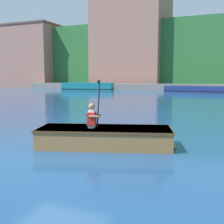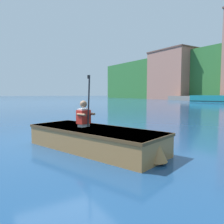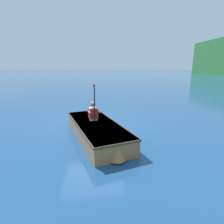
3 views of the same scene
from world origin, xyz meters
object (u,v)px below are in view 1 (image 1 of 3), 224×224
moored_boat_dock_west_inner (195,89)px  moored_boat_dock_center_near (88,87)px  rowboat_foreground (107,136)px  person_paddler (92,117)px

moored_boat_dock_west_inner → moored_boat_dock_center_near: (-14.68, -0.81, 0.18)m
moored_boat_dock_center_near → rowboat_foreground: bearing=-62.0°
person_paddler → rowboat_foreground: bearing=17.4°
moored_boat_dock_center_near → person_paddler: bearing=-62.6°
moored_boat_dock_west_inner → rowboat_foreground: 30.08m
rowboat_foreground → person_paddler: 0.63m
moored_boat_dock_center_near → person_paddler: (15.22, -29.37, 0.27)m
moored_boat_dock_west_inner → person_paddler: 30.19m
moored_boat_dock_center_near → person_paddler: person_paddler is taller
moored_boat_dock_center_near → moored_boat_dock_west_inner: bearing=3.2°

